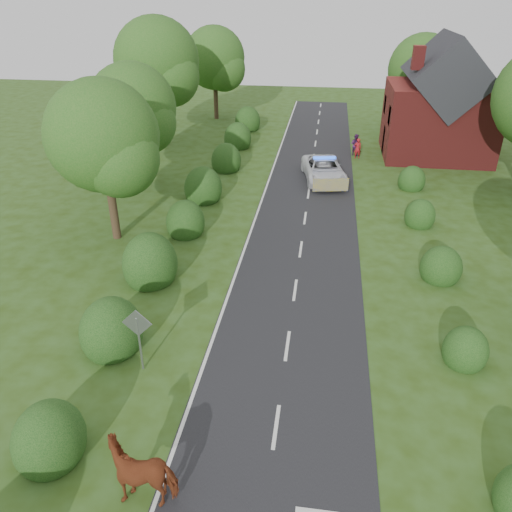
% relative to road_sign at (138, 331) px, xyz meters
% --- Properties ---
extents(ground, '(120.00, 120.00, 0.00)m').
position_rel_road_sign_xyz_m(ground, '(5.00, -2.00, -1.65)').
color(ground, '#2D460F').
extents(road, '(6.00, 70.00, 0.02)m').
position_rel_road_sign_xyz_m(road, '(5.00, 13.00, -1.64)').
color(road, black).
rests_on(road, ground).
extents(road_markings, '(4.96, 70.00, 0.01)m').
position_rel_road_sign_xyz_m(road_markings, '(3.40, 10.93, -1.63)').
color(road_markings, white).
rests_on(road_markings, road).
extents(hedgerow_left, '(2.75, 50.41, 3.00)m').
position_rel_road_sign_xyz_m(hedgerow_left, '(-1.51, 9.69, -0.91)').
color(hedgerow_left, '#0D350E').
rests_on(hedgerow_left, ground).
extents(hedgerow_right, '(2.10, 45.78, 2.10)m').
position_rel_road_sign_xyz_m(hedgerow_right, '(11.60, 9.21, -1.10)').
color(hedgerow_right, '#0D350E').
rests_on(hedgerow_right, ground).
extents(tree_left_a, '(5.74, 5.60, 8.38)m').
position_rel_road_sign_xyz_m(tree_left_a, '(-4.75, 9.86, 3.69)').
color(tree_left_a, '#332316').
rests_on(tree_left_a, ground).
extents(tree_left_b, '(5.74, 5.60, 8.07)m').
position_rel_road_sign_xyz_m(tree_left_b, '(-6.25, 17.86, 3.39)').
color(tree_left_b, '#332316').
rests_on(tree_left_b, ground).
extents(tree_left_c, '(6.97, 6.80, 10.22)m').
position_rel_road_sign_xyz_m(tree_left_c, '(-7.70, 27.83, 4.88)').
color(tree_left_c, '#332316').
rests_on(tree_left_c, ground).
extents(tree_left_d, '(6.15, 6.00, 8.89)m').
position_rel_road_sign_xyz_m(tree_left_d, '(-5.23, 37.85, 3.98)').
color(tree_left_d, '#332316').
rests_on(tree_left_d, ground).
extents(tree_right_c, '(6.15, 6.00, 8.58)m').
position_rel_road_sign_xyz_m(tree_right_c, '(14.27, 35.85, 3.69)').
color(tree_right_c, '#332316').
rests_on(tree_right_c, ground).
extents(road_sign, '(1.06, 0.08, 2.53)m').
position_rel_road_sign_xyz_m(road_sign, '(0.00, 0.00, 0.00)').
color(road_sign, gray).
rests_on(road_sign, ground).
extents(house, '(8.00, 7.40, 9.17)m').
position_rel_road_sign_xyz_m(house, '(14.49, 28.00, 2.13)').
color(house, maroon).
rests_on(house, ground).
extents(cow, '(2.35, 1.43, 1.58)m').
position_rel_road_sign_xyz_m(cow, '(1.77, -4.70, -0.86)').
color(cow, '#652D14').
rests_on(cow, ground).
extents(police_van, '(3.57, 6.02, 1.71)m').
position_rel_road_sign_xyz_m(police_van, '(5.89, 20.74, -0.87)').
color(police_van, silver).
rests_on(police_van, ground).
extents(pedestrian_red, '(0.65, 0.49, 1.59)m').
position_rel_road_sign_xyz_m(pedestrian_red, '(8.41, 26.31, -0.86)').
color(pedestrian_red, '#A4191F').
rests_on(pedestrian_red, ground).
extents(pedestrian_purple, '(1.06, 1.02, 1.73)m').
position_rel_road_sign_xyz_m(pedestrian_purple, '(8.27, 27.13, -0.79)').
color(pedestrian_purple, '#4A1F53').
rests_on(pedestrian_purple, ground).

